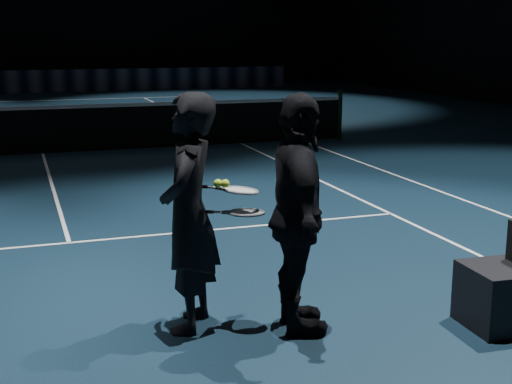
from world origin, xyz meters
The scene contains 11 objects.
floor centered at (0.00, 0.00, 0.00)m, with size 36.00×36.00×0.00m, color black.
court_lines centered at (0.00, 0.00, 0.00)m, with size 10.98×23.78×0.01m, color white, non-canonical shape.
net_post_right centered at (6.40, 0.00, 0.55)m, with size 0.10×0.10×1.10m, color black.
net_mesh centered at (0.00, 0.00, 0.45)m, with size 12.80×0.02×0.86m, color black.
net_tape centered at (0.00, 0.00, 0.92)m, with size 12.80×0.03×0.07m, color white.
sponsor_backdrop centered at (0.00, 15.50, 0.45)m, with size 22.00×0.15×0.90m, color black.
player_a centered at (0.75, -9.14, 0.95)m, with size 0.69×0.45×1.89m, color black.
player_b centered at (1.53, -9.47, 0.95)m, with size 1.11×0.46×1.89m, color black.
racket_lower centered at (1.16, -9.31, 0.96)m, with size 0.68×0.22×0.03m, color black, non-canonical shape.
racket_upper centered at (1.13, -9.26, 1.13)m, with size 0.68×0.22×0.03m, color black, non-canonical shape.
tennis_balls centered at (0.99, -9.23, 1.21)m, with size 0.12×0.10×0.12m, color #8DBF28, non-canonical shape.
Camera 1 is at (-0.50, -14.41, 2.32)m, focal length 50.00 mm.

